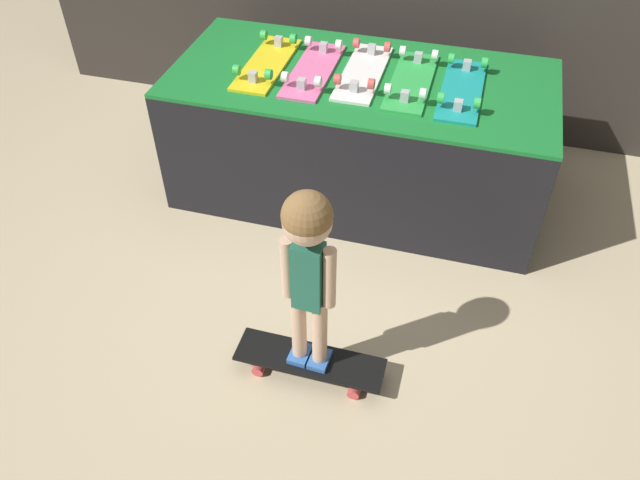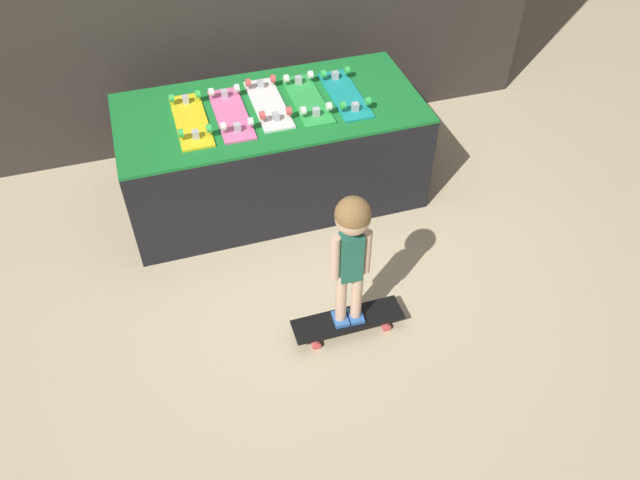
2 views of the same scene
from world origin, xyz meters
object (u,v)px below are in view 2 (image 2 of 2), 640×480
(skateboard_pink_on_rack, at_px, (231,113))
(child, at_px, (352,241))
(skateboard_green_on_rack, at_px, (307,98))
(skateboard_on_floor, at_px, (348,321))
(skateboard_white_on_rack, at_px, (268,103))
(skateboard_yellow_on_rack, at_px, (191,119))
(skateboard_teal_on_rack, at_px, (345,93))

(skateboard_pink_on_rack, relative_size, child, 0.68)
(skateboard_green_on_rack, bearing_deg, skateboard_on_floor, -96.67)
(skateboard_white_on_rack, distance_m, skateboard_green_on_rack, 0.26)
(skateboard_on_floor, bearing_deg, skateboard_yellow_on_rack, 115.05)
(skateboard_teal_on_rack, bearing_deg, skateboard_green_on_rack, 176.36)
(skateboard_pink_on_rack, distance_m, child, 1.35)
(skateboard_green_on_rack, height_order, child, child)
(skateboard_yellow_on_rack, distance_m, child, 1.44)
(skateboard_yellow_on_rack, distance_m, skateboard_green_on_rack, 0.76)
(skateboard_white_on_rack, height_order, skateboard_teal_on_rack, same)
(skateboard_yellow_on_rack, height_order, skateboard_pink_on_rack, same)
(skateboard_pink_on_rack, height_order, skateboard_teal_on_rack, same)
(skateboard_yellow_on_rack, relative_size, skateboard_white_on_rack, 1.00)
(skateboard_teal_on_rack, bearing_deg, skateboard_white_on_rack, 175.39)
(skateboard_pink_on_rack, xyz_separation_m, skateboard_green_on_rack, (0.51, 0.02, 0.00))
(skateboard_yellow_on_rack, bearing_deg, skateboard_teal_on_rack, 0.13)
(skateboard_yellow_on_rack, relative_size, skateboard_teal_on_rack, 1.00)
(skateboard_pink_on_rack, relative_size, skateboard_teal_on_rack, 1.00)
(child, bearing_deg, skateboard_teal_on_rack, 75.65)
(skateboard_pink_on_rack, xyz_separation_m, skateboard_white_on_rack, (0.25, 0.05, 0.00))
(skateboard_green_on_rack, bearing_deg, skateboard_pink_on_rack, -177.64)
(skateboard_teal_on_rack, distance_m, child, 1.37)
(skateboard_pink_on_rack, xyz_separation_m, child, (0.35, -1.30, -0.02))
(skateboard_yellow_on_rack, xyz_separation_m, skateboard_white_on_rack, (0.51, 0.04, 0.00))
(child, bearing_deg, skateboard_on_floor, -176.95)
(skateboard_green_on_rack, relative_size, skateboard_on_floor, 0.95)
(skateboard_teal_on_rack, bearing_deg, skateboard_on_floor, -107.40)
(skateboard_pink_on_rack, bearing_deg, skateboard_green_on_rack, 2.36)
(skateboard_yellow_on_rack, xyz_separation_m, skateboard_on_floor, (0.61, -1.30, -0.67))
(skateboard_yellow_on_rack, height_order, child, child)
(skateboard_yellow_on_rack, relative_size, skateboard_pink_on_rack, 1.00)
(skateboard_white_on_rack, xyz_separation_m, child, (0.10, -1.35, -0.02))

